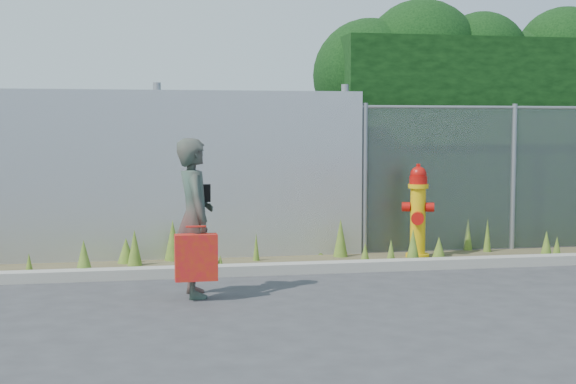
{
  "coord_description": "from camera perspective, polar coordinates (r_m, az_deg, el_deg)",
  "views": [
    {
      "loc": [
        -1.93,
        -7.4,
        1.73
      ],
      "look_at": [
        -0.3,
        1.4,
        1.0
      ],
      "focal_mm": 50.0,
      "sensor_mm": 36.0,
      "label": 1
    }
  ],
  "objects": [
    {
      "name": "ground",
      "position": [
        7.84,
        4.06,
        -8.09
      ],
      "size": [
        80.0,
        80.0,
        0.0
      ],
      "primitive_type": "plane",
      "color": "#363638",
      "rests_on": "ground"
    },
    {
      "name": "curb",
      "position": [
        9.55,
        1.34,
        -5.41
      ],
      "size": [
        16.0,
        0.22,
        0.12
      ],
      "primitive_type": "cube",
      "color": "gray",
      "rests_on": "ground"
    },
    {
      "name": "weed_strip",
      "position": [
        10.31,
        3.39,
        -4.27
      ],
      "size": [
        16.0,
        1.34,
        0.54
      ],
      "color": "#4E452C",
      "rests_on": "ground"
    },
    {
      "name": "corrugated_fence",
      "position": [
        10.51,
        -17.67,
        1.02
      ],
      "size": [
        8.5,
        0.21,
        2.3
      ],
      "color": "#B3B5BA",
      "rests_on": "ground"
    },
    {
      "name": "hedge",
      "position": [
        13.0,
        18.08,
        5.62
      ],
      "size": [
        7.59,
        1.95,
        3.62
      ],
      "color": "black",
      "rests_on": "ground"
    },
    {
      "name": "fire_hydrant",
      "position": [
        10.63,
        9.24,
        -1.48
      ],
      "size": [
        0.42,
        0.37,
        1.25
      ],
      "rotation": [
        0.0,
        0.0,
        -0.37
      ],
      "color": "#E3B30B",
      "rests_on": "ground"
    },
    {
      "name": "woman",
      "position": [
        8.2,
        -6.67,
        -1.82
      ],
      "size": [
        0.44,
        0.63,
        1.62
      ],
      "primitive_type": "imported",
      "rotation": [
        0.0,
        0.0,
        1.67
      ],
      "color": "#106652",
      "rests_on": "ground"
    },
    {
      "name": "red_tote_bag",
      "position": [
        8.0,
        -6.55,
        -4.64
      ],
      "size": [
        0.42,
        0.15,
        0.55
      ],
      "rotation": [
        0.0,
        0.0,
        0.02
      ],
      "color": "#B5340A"
    },
    {
      "name": "black_shoulder_bag",
      "position": [
        8.28,
        -6.36,
        -0.08
      ],
      "size": [
        0.24,
        0.1,
        0.18
      ],
      "rotation": [
        0.0,
        0.0,
        -0.14
      ],
      "color": "black"
    }
  ]
}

